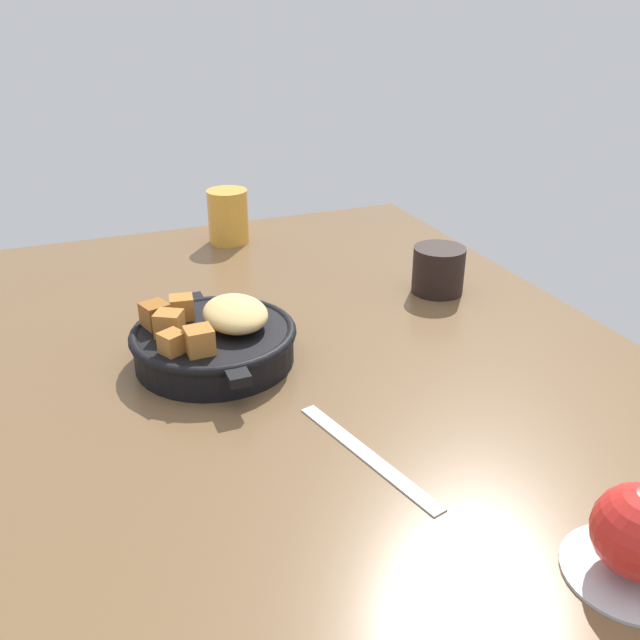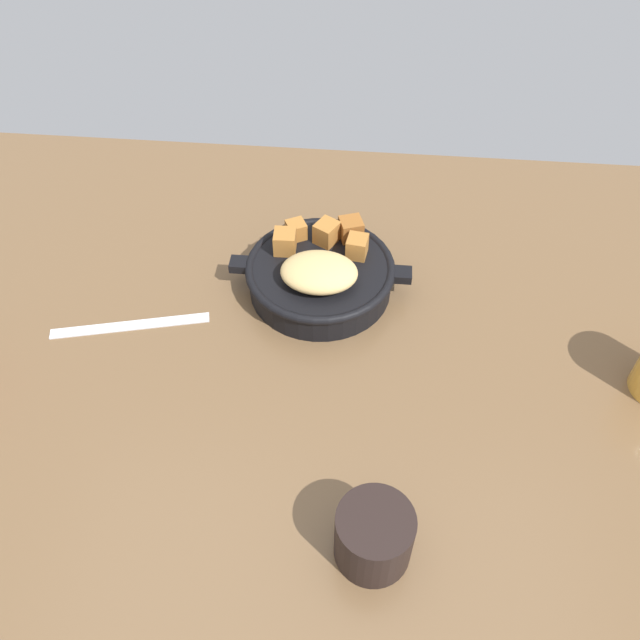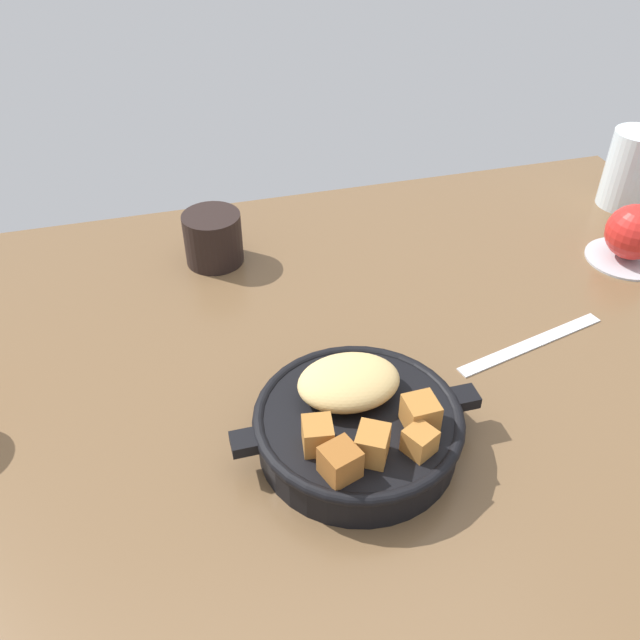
{
  "view_description": "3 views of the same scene",
  "coord_description": "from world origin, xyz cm",
  "px_view_note": "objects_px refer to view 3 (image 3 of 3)",
  "views": [
    {
      "loc": [
        68.35,
        -24.29,
        40.85
      ],
      "look_at": [
        -0.52,
        3.39,
        4.76
      ],
      "focal_mm": 38.35,
      "sensor_mm": 36.0,
      "label": 1
    },
    {
      "loc": [
        -9.51,
        54.08,
        64.54
      ],
      "look_at": [
        -4.68,
        1.09,
        4.93
      ],
      "focal_mm": 37.23,
      "sensor_mm": 36.0,
      "label": 2
    },
    {
      "loc": [
        -18.85,
        -50.42,
        50.42
      ],
      "look_at": [
        -3.93,
        4.03,
        5.54
      ],
      "focal_mm": 38.06,
      "sensor_mm": 36.0,
      "label": 3
    }
  ],
  "objects_px": {
    "red_apple": "(634,232)",
    "butter_knife": "(533,345)",
    "coffee_mug_dark": "(213,238)",
    "cast_iron_skillet": "(358,423)",
    "water_glass_tall": "(631,169)"
  },
  "relations": [
    {
      "from": "cast_iron_skillet",
      "to": "coffee_mug_dark",
      "type": "distance_m",
      "value": 0.37
    },
    {
      "from": "butter_knife",
      "to": "coffee_mug_dark",
      "type": "relative_size",
      "value": 2.66
    },
    {
      "from": "cast_iron_skillet",
      "to": "water_glass_tall",
      "type": "xyz_separation_m",
      "value": [
        0.53,
        0.35,
        0.03
      ]
    },
    {
      "from": "butter_knife",
      "to": "red_apple",
      "type": "bearing_deg",
      "value": 17.64
    },
    {
      "from": "cast_iron_skillet",
      "to": "butter_knife",
      "type": "bearing_deg",
      "value": 20.01
    },
    {
      "from": "cast_iron_skillet",
      "to": "water_glass_tall",
      "type": "height_order",
      "value": "water_glass_tall"
    },
    {
      "from": "red_apple",
      "to": "water_glass_tall",
      "type": "relative_size",
      "value": 0.64
    },
    {
      "from": "butter_knife",
      "to": "water_glass_tall",
      "type": "xyz_separation_m",
      "value": [
        0.3,
        0.26,
        0.06
      ]
    },
    {
      "from": "coffee_mug_dark",
      "to": "cast_iron_skillet",
      "type": "bearing_deg",
      "value": -76.8
    },
    {
      "from": "cast_iron_skillet",
      "to": "butter_knife",
      "type": "xyz_separation_m",
      "value": [
        0.24,
        0.09,
        -0.03
      ]
    },
    {
      "from": "cast_iron_skillet",
      "to": "water_glass_tall",
      "type": "bearing_deg",
      "value": 33.25
    },
    {
      "from": "red_apple",
      "to": "coffee_mug_dark",
      "type": "bearing_deg",
      "value": 164.91
    },
    {
      "from": "cast_iron_skillet",
      "to": "butter_knife",
      "type": "relative_size",
      "value": 1.19
    },
    {
      "from": "red_apple",
      "to": "butter_knife",
      "type": "xyz_separation_m",
      "value": [
        -0.21,
        -0.13,
        -0.04
      ]
    },
    {
      "from": "cast_iron_skillet",
      "to": "red_apple",
      "type": "distance_m",
      "value": 0.5
    }
  ]
}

